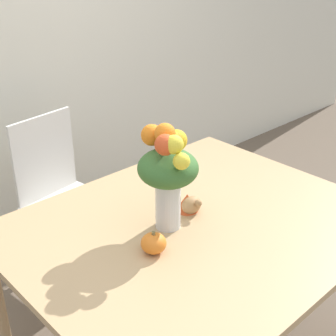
# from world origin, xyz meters

# --- Properties ---
(wall_back) EXTENTS (8.00, 0.06, 2.70)m
(wall_back) POSITION_xyz_m (0.00, 1.52, 1.35)
(wall_back) COLOR silver
(wall_back) RESTS_ON ground_plane
(dining_table) EXTENTS (1.41, 1.14, 0.76)m
(dining_table) POSITION_xyz_m (0.00, 0.00, 0.67)
(dining_table) COLOR tan
(dining_table) RESTS_ON ground_plane
(flower_vase) EXTENTS (0.25, 0.26, 0.42)m
(flower_vase) POSITION_xyz_m (-0.09, 0.06, 1.00)
(flower_vase) COLOR silver
(flower_vase) RESTS_ON dining_table
(pumpkin) EXTENTS (0.09, 0.09, 0.08)m
(pumpkin) POSITION_xyz_m (-0.25, -0.03, 0.79)
(pumpkin) COLOR orange
(pumpkin) RESTS_ON dining_table
(turkey_figurine) EXTENTS (0.09, 0.12, 0.08)m
(turkey_figurine) POSITION_xyz_m (0.04, 0.08, 0.79)
(turkey_figurine) COLOR #A87A4C
(turkey_figurine) RESTS_ON dining_table
(dining_chair_near_window) EXTENTS (0.48, 0.48, 0.93)m
(dining_chair_near_window) POSITION_xyz_m (-0.04, 0.97, 0.48)
(dining_chair_near_window) COLOR white
(dining_chair_near_window) RESTS_ON ground_plane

